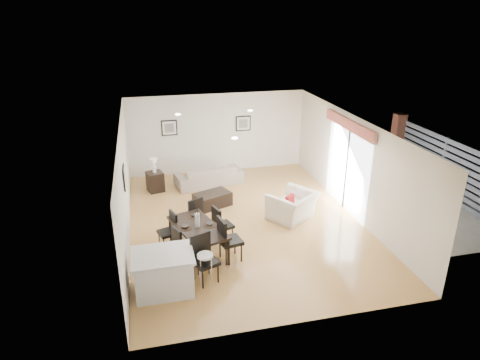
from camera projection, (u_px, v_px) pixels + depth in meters
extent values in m
plane|color=#B6884A|center=(245.00, 223.00, 11.40)|extent=(8.00, 8.00, 0.00)
cube|color=silver|center=(217.00, 133.00, 14.50)|extent=(6.00, 0.04, 2.70)
cube|color=silver|center=(302.00, 260.00, 7.29)|extent=(6.00, 0.04, 2.70)
cube|color=silver|center=(124.00, 186.00, 10.26)|extent=(0.04, 8.00, 2.70)
cube|color=silver|center=(353.00, 166.00, 11.53)|extent=(0.04, 8.00, 2.70)
cube|color=white|center=(246.00, 124.00, 10.38)|extent=(6.00, 8.00, 0.02)
imported|color=gray|center=(209.00, 175.00, 13.73)|extent=(2.25, 1.23, 0.62)
imported|color=white|center=(292.00, 206.00, 11.49)|extent=(1.53, 1.50, 0.75)
imported|color=#41622A|center=(432.00, 192.00, 12.41)|extent=(0.66, 0.59, 0.69)
imported|color=#41622A|center=(402.00, 171.00, 14.00)|extent=(0.48, 0.48, 0.70)
cube|color=black|center=(198.00, 228.00, 9.75)|extent=(1.31, 1.86, 0.06)
cylinder|color=black|center=(199.00, 262.00, 9.09)|extent=(0.07, 0.07, 0.65)
cylinder|color=black|center=(171.00, 231.00, 10.34)|extent=(0.07, 0.07, 0.65)
cylinder|color=black|center=(229.00, 252.00, 9.43)|extent=(0.07, 0.07, 0.65)
cylinder|color=black|center=(198.00, 223.00, 10.68)|extent=(0.07, 0.07, 0.65)
cube|color=black|center=(170.00, 251.00, 9.33)|extent=(0.53, 0.53, 0.07)
cube|color=black|center=(177.00, 238.00, 9.33)|extent=(0.21, 0.39, 0.49)
cylinder|color=black|center=(161.00, 259.00, 9.45)|extent=(0.03, 0.03, 0.37)
cylinder|color=black|center=(174.00, 254.00, 9.62)|extent=(0.03, 0.03, 0.37)
cylinder|color=black|center=(168.00, 265.00, 9.21)|extent=(0.03, 0.03, 0.37)
cylinder|color=black|center=(181.00, 260.00, 9.38)|extent=(0.03, 0.03, 0.37)
cube|color=black|center=(167.00, 233.00, 10.09)|extent=(0.50, 0.50, 0.07)
cube|color=black|center=(174.00, 221.00, 10.08)|extent=(0.17, 0.40, 0.48)
cylinder|color=black|center=(159.00, 239.00, 10.22)|extent=(0.03, 0.03, 0.37)
cylinder|color=black|center=(171.00, 236.00, 10.37)|extent=(0.03, 0.03, 0.37)
cylinder|color=black|center=(164.00, 245.00, 9.98)|extent=(0.03, 0.03, 0.37)
cylinder|color=black|center=(177.00, 242.00, 10.13)|extent=(0.03, 0.03, 0.37)
cube|color=black|center=(231.00, 241.00, 9.59)|extent=(0.55, 0.55, 0.08)
cube|color=black|center=(222.00, 231.00, 9.40)|extent=(0.15, 0.48, 0.57)
cylinder|color=black|center=(241.00, 253.00, 9.60)|extent=(0.04, 0.04, 0.43)
cylinder|color=black|center=(226.00, 257.00, 9.46)|extent=(0.04, 0.04, 0.43)
cylinder|color=black|center=(235.00, 245.00, 9.91)|extent=(0.04, 0.04, 0.43)
cylinder|color=black|center=(220.00, 249.00, 9.78)|extent=(0.04, 0.04, 0.43)
cube|color=black|center=(223.00, 226.00, 10.37)|extent=(0.53, 0.53, 0.07)
cube|color=black|center=(216.00, 218.00, 10.18)|extent=(0.18, 0.42, 0.50)
cylinder|color=black|center=(233.00, 235.00, 10.41)|extent=(0.03, 0.03, 0.38)
cylinder|color=black|center=(221.00, 238.00, 10.25)|extent=(0.03, 0.03, 0.38)
cylinder|color=black|center=(226.00, 229.00, 10.67)|extent=(0.03, 0.03, 0.38)
cylinder|color=black|center=(214.00, 233.00, 10.51)|extent=(0.03, 0.03, 0.38)
cube|color=black|center=(206.00, 262.00, 8.82)|extent=(0.60, 0.60, 0.08)
cube|color=black|center=(200.00, 245.00, 8.86)|extent=(0.46, 0.22, 0.56)
cylinder|color=black|center=(203.00, 280.00, 8.68)|extent=(0.04, 0.04, 0.43)
cylinder|color=black|center=(194.00, 271.00, 8.96)|extent=(0.04, 0.04, 0.43)
cylinder|color=black|center=(218.00, 274.00, 8.87)|extent=(0.04, 0.04, 0.43)
cylinder|color=black|center=(209.00, 265.00, 9.15)|extent=(0.04, 0.04, 0.43)
cube|color=black|center=(192.00, 215.00, 10.86)|extent=(0.58, 0.58, 0.07)
cube|color=black|center=(196.00, 208.00, 10.63)|extent=(0.40, 0.25, 0.51)
cylinder|color=black|center=(194.00, 219.00, 11.17)|extent=(0.03, 0.03, 0.39)
cylinder|color=black|center=(201.00, 224.00, 10.93)|extent=(0.03, 0.03, 0.39)
cylinder|color=black|center=(183.00, 223.00, 10.96)|extent=(0.03, 0.03, 0.39)
cylinder|color=black|center=(191.00, 228.00, 10.73)|extent=(0.03, 0.03, 0.39)
cylinder|color=white|center=(197.00, 220.00, 9.68)|extent=(0.11, 0.11, 0.33)
cylinder|color=black|center=(210.00, 225.00, 9.80)|extent=(0.32, 0.32, 0.01)
cylinder|color=black|center=(210.00, 224.00, 9.79)|extent=(0.17, 0.17, 0.05)
cylinder|color=black|center=(195.00, 216.00, 10.21)|extent=(0.32, 0.32, 0.01)
cylinder|color=black|center=(195.00, 215.00, 10.20)|extent=(0.17, 0.17, 0.05)
cylinder|color=black|center=(185.00, 228.00, 9.68)|extent=(0.32, 0.32, 0.01)
cylinder|color=black|center=(185.00, 227.00, 9.67)|extent=(0.17, 0.17, 0.05)
cylinder|color=black|center=(201.00, 237.00, 9.27)|extent=(0.32, 0.32, 0.01)
cylinder|color=black|center=(201.00, 236.00, 9.26)|extent=(0.17, 0.17, 0.05)
cube|color=black|center=(212.00, 200.00, 12.28)|extent=(1.17, 0.94, 0.40)
cube|color=black|center=(155.00, 182.00, 13.24)|extent=(0.57, 0.57, 0.62)
cylinder|color=white|center=(154.00, 169.00, 13.09)|extent=(0.11, 0.11, 0.19)
cone|color=silver|center=(154.00, 162.00, 13.00)|extent=(0.24, 0.24, 0.26)
cube|color=#A11416|center=(290.00, 201.00, 11.29)|extent=(0.31, 0.28, 0.32)
cube|color=silver|center=(164.00, 274.00, 8.55)|extent=(1.13, 0.84, 0.80)
cube|color=silver|center=(162.00, 255.00, 8.39)|extent=(1.22, 0.94, 0.06)
cylinder|color=white|center=(205.00, 256.00, 8.62)|extent=(0.33, 0.33, 0.05)
cylinder|color=silver|center=(210.00, 267.00, 8.87)|extent=(0.02, 0.02, 0.70)
cylinder|color=silver|center=(199.00, 268.00, 8.82)|extent=(0.02, 0.02, 0.70)
cylinder|color=silver|center=(201.00, 274.00, 8.63)|extent=(0.02, 0.02, 0.70)
cylinder|color=silver|center=(212.00, 273.00, 8.67)|extent=(0.02, 0.02, 0.70)
cube|color=black|center=(169.00, 128.00, 14.02)|extent=(0.52, 0.03, 0.52)
cube|color=white|center=(169.00, 128.00, 14.02)|extent=(0.44, 0.04, 0.44)
cube|color=#555550|center=(169.00, 128.00, 14.02)|extent=(0.30, 0.04, 0.30)
cube|color=black|center=(243.00, 123.00, 14.55)|extent=(0.52, 0.03, 0.52)
cube|color=white|center=(243.00, 123.00, 14.55)|extent=(0.44, 0.04, 0.44)
cube|color=#555550|center=(243.00, 123.00, 14.55)|extent=(0.30, 0.04, 0.30)
cube|color=black|center=(124.00, 178.00, 9.97)|extent=(0.03, 0.52, 0.52)
cube|color=white|center=(124.00, 178.00, 9.97)|extent=(0.04, 0.44, 0.44)
cube|color=#555550|center=(124.00, 178.00, 9.97)|extent=(0.04, 0.30, 0.30)
cube|color=white|center=(347.00, 170.00, 11.88)|extent=(0.02, 2.40, 2.25)
cube|color=black|center=(346.00, 170.00, 11.87)|extent=(0.03, 0.05, 2.25)
cube|color=black|center=(350.00, 130.00, 11.44)|extent=(0.03, 2.50, 0.05)
cube|color=maroon|center=(349.00, 125.00, 11.37)|extent=(0.10, 2.70, 0.28)
plane|color=gray|center=(406.00, 200.00, 12.73)|extent=(6.00, 6.00, 0.00)
cube|color=#2F2F32|center=(446.00, 169.00, 12.64)|extent=(0.08, 5.50, 1.80)
cube|color=brown|center=(397.00, 142.00, 14.74)|extent=(0.35, 0.35, 2.00)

